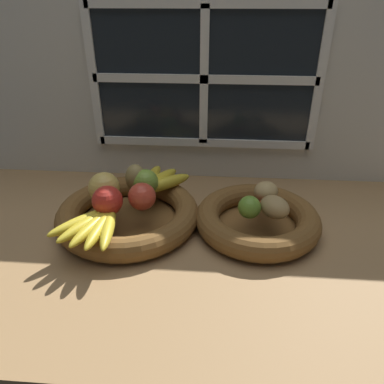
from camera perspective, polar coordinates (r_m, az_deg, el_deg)
name	(u,v)px	position (r cm, az deg, el deg)	size (l,w,h in cm)	color
ground_plane	(197,229)	(94.60, 0.81, -5.90)	(140.00, 90.00, 3.00)	#9E774C
back_wall	(204,88)	(110.27, 1.95, 15.96)	(140.00, 4.60, 55.00)	silver
fruit_bowl_left	(128,214)	(94.11, -9.97, -3.46)	(36.03, 36.03, 5.96)	brown
fruit_bowl_right	(257,220)	(92.04, 10.21, -4.28)	(30.92, 30.92, 5.96)	brown
apple_red_right	(142,197)	(88.10, -7.86, -0.71)	(6.76, 6.76, 6.76)	#CC422D
apple_green_back	(145,182)	(94.75, -7.33, 1.55)	(6.75, 6.75, 6.75)	#7AA338
apple_golden_left	(104,188)	(92.82, -13.61, 0.69)	(7.81, 7.81, 7.81)	#DBB756
apple_red_front	(107,201)	(87.30, -13.14, -1.36)	(7.24, 7.24, 7.24)	red
pear_brown	(136,178)	(96.05, -8.82, 2.14)	(6.15, 5.38, 7.66)	olive
banana_bunch_front	(94,225)	(83.45, -15.08, -4.99)	(15.56, 17.76, 2.68)	gold
banana_bunch_back	(158,181)	(98.79, -5.37, 1.73)	(14.09, 16.61, 3.29)	gold
potato_back	(266,191)	(93.26, 11.52, 0.08)	(6.51, 5.88, 4.95)	tan
potato_small	(275,207)	(86.75, 12.84, -2.32)	(7.49, 5.91, 5.17)	#A38451
lime_near	(249,207)	(85.38, 9.01, -2.37)	(5.40, 5.40, 5.40)	olive
chili_pepper	(265,205)	(90.42, 11.32, -1.96)	(1.97, 1.97, 10.54)	red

